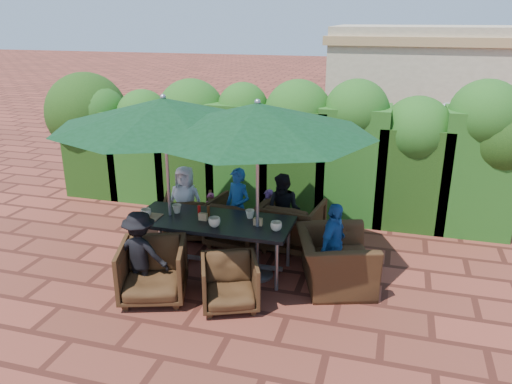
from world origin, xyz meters
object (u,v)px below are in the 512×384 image
(chair_near_left, at_px, (153,268))
(chair_end_right, at_px, (335,252))
(chair_near_right, at_px, (230,280))
(umbrella_left, at_px, (164,113))
(umbrella_right, at_px, (258,118))
(chair_far_mid, at_px, (237,220))
(chair_far_left, at_px, (189,214))
(chair_far_right, at_px, (293,223))
(dining_table, at_px, (213,225))

(chair_near_left, xyz_separation_m, chair_end_right, (2.17, 0.96, 0.07))
(chair_near_right, bearing_deg, chair_near_left, 161.91)
(umbrella_left, bearing_deg, umbrella_right, -2.12)
(chair_near_left, relative_size, chair_end_right, 0.75)
(chair_far_mid, distance_m, chair_near_left, 1.87)
(umbrella_left, distance_m, chair_far_left, 2.05)
(chair_near_right, bearing_deg, chair_far_left, 103.57)
(umbrella_left, bearing_deg, chair_far_right, 30.67)
(chair_near_left, bearing_deg, chair_near_right, -13.89)
(chair_far_left, relative_size, chair_end_right, 0.70)
(dining_table, xyz_separation_m, chair_near_right, (0.54, -0.87, -0.32))
(chair_far_mid, xyz_separation_m, chair_near_right, (0.46, -1.71, -0.06))
(chair_end_right, bearing_deg, umbrella_right, 74.88)
(chair_far_right, xyz_separation_m, chair_near_left, (-1.40, -1.90, -0.02))
(umbrella_right, height_order, chair_near_left, umbrella_right)
(dining_table, distance_m, umbrella_left, 1.67)
(dining_table, relative_size, chair_far_mid, 2.67)
(umbrella_right, bearing_deg, chair_near_right, -98.42)
(umbrella_left, height_order, chair_far_right, umbrella_left)
(chair_far_mid, relative_size, chair_far_right, 0.97)
(chair_far_mid, bearing_deg, chair_near_left, 82.64)
(chair_far_mid, height_order, chair_near_left, chair_far_mid)
(dining_table, relative_size, chair_far_right, 2.58)
(chair_far_left, height_order, chair_far_right, chair_far_right)
(dining_table, xyz_separation_m, chair_far_mid, (0.08, 0.84, -0.26))
(chair_near_left, distance_m, chair_end_right, 2.38)
(dining_table, height_order, chair_end_right, chair_end_right)
(dining_table, distance_m, chair_end_right, 1.73)
(chair_far_mid, bearing_deg, chair_far_left, 4.71)
(umbrella_right, xyz_separation_m, chair_near_left, (-1.12, -0.91, -1.80))
(chair_near_left, bearing_deg, chair_far_left, 80.97)
(umbrella_left, height_order, chair_end_right, umbrella_left)
(chair_far_left, height_order, chair_near_right, chair_far_left)
(umbrella_left, bearing_deg, chair_far_left, 97.96)
(dining_table, relative_size, chair_near_left, 2.68)
(umbrella_right, xyz_separation_m, chair_far_left, (-1.43, 0.96, -1.83))
(umbrella_right, bearing_deg, chair_near_left, -141.03)
(umbrella_right, relative_size, chair_near_left, 3.65)
(chair_far_left, distance_m, chair_near_left, 1.89)
(dining_table, distance_m, umbrella_right, 1.68)
(chair_far_mid, bearing_deg, dining_table, 93.96)
(chair_far_mid, bearing_deg, umbrella_left, 58.60)
(chair_near_right, bearing_deg, umbrella_left, 120.85)
(dining_table, xyz_separation_m, umbrella_left, (-0.65, 0.00, 1.54))
(chair_far_mid, distance_m, chair_end_right, 1.84)
(umbrella_right, height_order, chair_far_right, umbrella_right)
(chair_far_right, distance_m, chair_near_right, 1.86)
(chair_end_right, bearing_deg, chair_near_left, 95.66)
(chair_far_left, xyz_separation_m, chair_near_left, (0.31, -1.86, 0.03))
(umbrella_right, relative_size, chair_end_right, 2.74)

